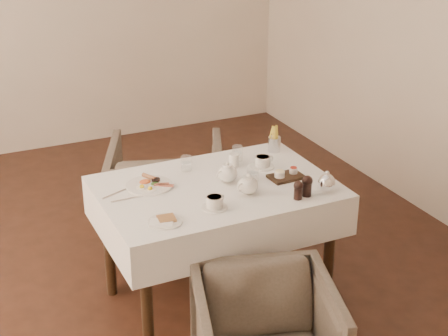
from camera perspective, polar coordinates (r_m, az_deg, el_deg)
table at (r=3.82m, az=-0.64°, el=-3.07°), size 1.28×0.88×0.75m
armchair_far at (r=4.64m, az=-4.79°, el=-2.01°), size 0.99×1.00×0.70m
breakfast_plate at (r=3.78m, az=-6.23°, el=-1.38°), size 0.26×0.26×0.03m
side_plate at (r=3.39m, az=-4.97°, el=-4.45°), size 0.18×0.17×0.02m
teapot_centre at (r=3.79m, az=0.29°, el=-0.33°), size 0.18×0.16×0.12m
teapot_front at (r=3.65m, az=2.00°, el=-1.32°), size 0.18×0.16×0.12m
creamer at (r=4.01m, az=0.84°, el=0.71°), size 0.07×0.07×0.07m
teacup_near at (r=3.51m, az=-0.79°, el=-2.92°), size 0.13×0.13×0.07m
teacup_far at (r=3.99m, az=3.22°, el=0.47°), size 0.14×0.14×0.07m
glass_left at (r=3.95m, az=-3.15°, el=0.41°), size 0.08×0.08×0.09m
glass_mid at (r=3.81m, az=2.41°, el=-0.44°), size 0.07×0.07×0.09m
glass_right at (r=4.08m, az=1.13°, el=1.24°), size 0.08×0.08×0.09m
condiment_board at (r=3.87m, az=5.15°, el=-0.63°), size 0.20×0.14×0.05m
pepper_mill_left at (r=3.62m, az=6.18°, el=-1.83°), size 0.07×0.07×0.10m
pepper_mill_right at (r=3.66m, az=6.92°, el=-1.47°), size 0.08×0.08×0.12m
silver_pot at (r=3.72m, az=8.53°, el=-1.10°), size 0.12×0.10×0.12m
fries_cup at (r=4.21m, az=4.21°, el=2.32°), size 0.08×0.08×0.16m
cutlery_fork at (r=3.72m, az=-8.98°, el=-2.10°), size 0.17×0.08×0.00m
cutlery_knife at (r=3.65m, az=-8.02°, el=-2.57°), size 0.18×0.02×0.00m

